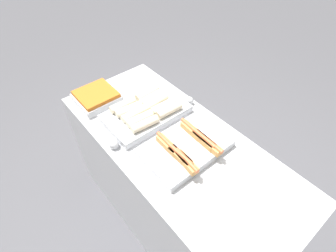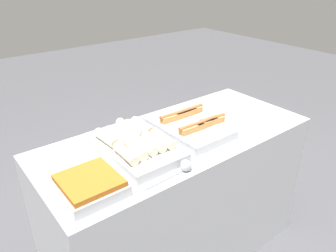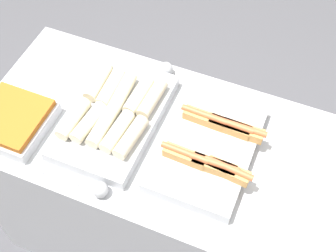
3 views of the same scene
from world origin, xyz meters
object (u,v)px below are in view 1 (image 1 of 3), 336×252
(tray_hotdogs, at_px, (186,147))
(tray_side_front, at_px, (97,97))
(tray_wraps, at_px, (146,112))
(serving_spoon_far, at_px, (188,100))
(serving_spoon_near, at_px, (113,143))

(tray_hotdogs, xyz_separation_m, tray_side_front, (-0.70, -0.16, 0.00))
(tray_wraps, relative_size, tray_side_front, 1.96)
(tray_wraps, height_order, serving_spoon_far, tray_wraps)
(tray_wraps, xyz_separation_m, serving_spoon_far, (0.07, 0.29, -0.02))
(tray_wraps, bearing_deg, serving_spoon_near, -75.33)
(tray_hotdogs, distance_m, serving_spoon_near, 0.41)
(tray_hotdogs, distance_m, tray_wraps, 0.37)
(tray_hotdogs, xyz_separation_m, serving_spoon_near, (-0.29, -0.29, -0.01))
(tray_side_front, bearing_deg, serving_spoon_near, -17.29)
(tray_side_front, bearing_deg, tray_hotdogs, 13.16)
(serving_spoon_far, bearing_deg, tray_wraps, -103.85)
(tray_hotdogs, distance_m, tray_side_front, 0.72)
(tray_hotdogs, height_order, serving_spoon_near, tray_hotdogs)
(tray_side_front, height_order, serving_spoon_near, tray_side_front)
(tray_side_front, xyz_separation_m, serving_spoon_near, (0.41, -0.13, -0.01))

